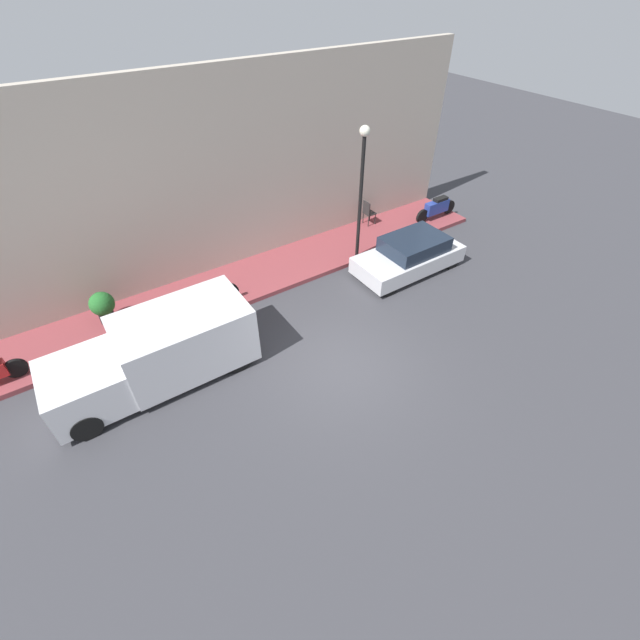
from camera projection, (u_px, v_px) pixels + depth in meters
The scene contains 10 objects.
ground_plane at pixel (341, 365), 11.62m from camera, with size 60.00×60.00×0.00m, color #38383D.
sidewalk at pixel (258, 276), 14.65m from camera, with size 2.32×18.12×0.16m.
building_facade at pixel (229, 176), 13.46m from camera, with size 0.30×18.12×6.31m.
parked_car at pixel (410, 255), 14.70m from camera, with size 1.70×3.84×1.24m.
delivery_van at pixel (157, 352), 10.68m from camera, with size 1.91×5.00×1.81m.
scooter_silver at pixel (210, 296), 13.00m from camera, with size 0.30×1.90×0.74m.
motorcycle_blue at pixel (437, 207), 17.41m from camera, with size 0.30×2.09×0.85m.
streetlamp at pixel (362, 177), 13.56m from camera, with size 0.33×0.33×4.51m.
potted_plant at pixel (103, 306), 12.38m from camera, with size 0.70×0.70×1.01m.
cafe_chair at pixel (368, 212), 16.95m from camera, with size 0.40×0.40×0.97m.
Camera 1 is at (-6.32, 4.91, 8.53)m, focal length 24.00 mm.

